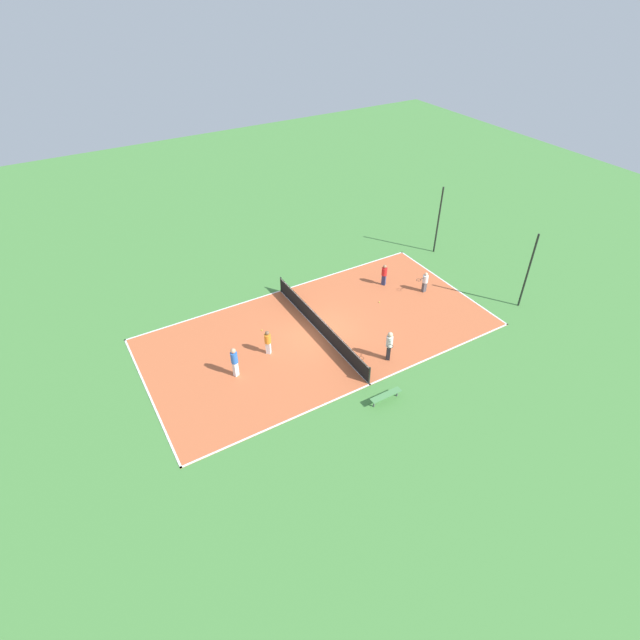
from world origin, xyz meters
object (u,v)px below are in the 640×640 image
tennis_ball_midcourt (391,336)px  tennis_ball_far_baseline (379,302)px  player_coach_red (384,274)px  tennis_ball_right_alley (262,330)px  fence_post_back_left (438,221)px  fence_post_back_right (528,271)px  player_near_white (425,281)px  tennis_net (320,325)px  player_near_blue (234,360)px  player_far_white (389,344)px  player_center_orange (268,341)px  bench (386,396)px

tennis_ball_midcourt → tennis_ball_far_baseline: same height
player_coach_red → tennis_ball_midcourt: bearing=-66.1°
tennis_ball_right_alley → fence_post_back_left: bearing=98.2°
tennis_ball_midcourt → tennis_ball_right_alley: bearing=-124.5°
fence_post_back_left → tennis_ball_far_baseline: bearing=-65.6°
tennis_ball_midcourt → fence_post_back_right: fence_post_back_right is taller
player_near_white → tennis_ball_far_baseline: player_near_white is taller
tennis_net → fence_post_back_left: (-3.99, 12.10, 1.91)m
tennis_ball_far_baseline → fence_post_back_left: fence_post_back_left is taller
tennis_net → tennis_ball_right_alley: 3.45m
player_near_blue → player_far_white: player_far_white is taller
player_center_orange → fence_post_back_right: 16.05m
player_center_orange → tennis_ball_midcourt: player_center_orange is taller
player_far_white → player_center_orange: bearing=-90.0°
player_coach_red → player_near_white: (1.99, 1.78, -0.05)m
tennis_net → player_center_orange: player_center_orange is taller
player_far_white → tennis_ball_far_baseline: (-4.59, 2.78, -1.04)m
tennis_net → player_coach_red: player_coach_red is taller
tennis_net → tennis_ball_right_alley: (-1.84, -2.88, -0.52)m
player_coach_red → fence_post_back_right: 8.72m
tennis_ball_far_baseline → fence_post_back_left: bearing=114.4°
fence_post_back_left → fence_post_back_right: same height
tennis_ball_far_baseline → player_near_blue: bearing=-81.4°
bench → player_near_blue: player_near_blue is taller
player_coach_red → player_near_blue: bearing=-109.8°
player_near_white → fence_post_back_left: (-3.75, 4.12, 1.67)m
player_near_white → fence_post_back_right: fence_post_back_right is taller
player_far_white → fence_post_back_left: fence_post_back_left is taller
tennis_net → fence_post_back_left: bearing=108.3°
player_near_blue → player_coach_red: bearing=-6.5°
player_far_white → tennis_ball_right_alley: 7.60m
fence_post_back_left → tennis_ball_midcourt: bearing=-53.7°
tennis_net → fence_post_back_right: 12.89m
player_near_white → tennis_ball_right_alley: player_near_white is taller
player_coach_red → fence_post_back_right: fence_post_back_right is taller
player_near_blue → tennis_ball_midcourt: (1.53, 8.99, -1.01)m
player_near_blue → player_center_orange: bearing=-3.2°
bench → tennis_ball_right_alley: bearing=109.3°
tennis_ball_far_baseline → fence_post_back_left: (-3.33, 7.35, 2.43)m
player_far_white → fence_post_back_right: size_ratio=0.37×
player_near_white → player_near_blue: (1.15, -13.62, 0.25)m
player_center_orange → tennis_ball_far_baseline: size_ratio=22.55×
bench → player_near_blue: 7.89m
player_coach_red → player_near_blue: player_near_blue is taller
player_coach_red → tennis_ball_far_baseline: 2.29m
player_coach_red → tennis_ball_far_baseline: (1.57, -1.46, -0.81)m
player_near_white → player_center_orange: size_ratio=0.92×
player_near_white → player_near_blue: player_near_blue is taller
tennis_net → bench: size_ratio=5.82×
player_near_white → fence_post_back_left: bearing=-139.9°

